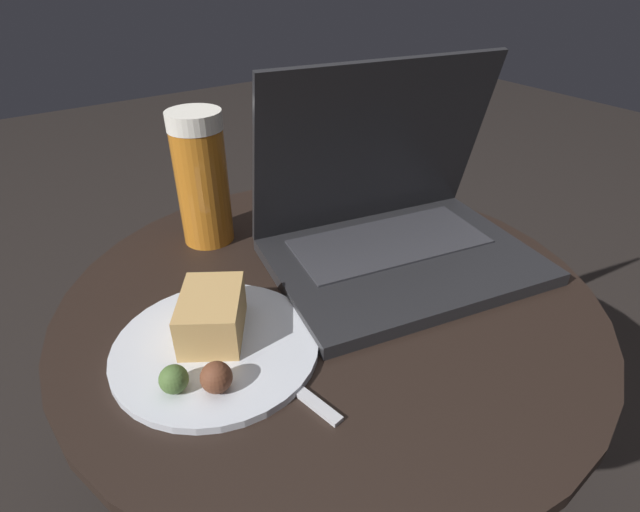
# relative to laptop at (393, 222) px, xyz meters

# --- Properties ---
(ground_plane) EXTENTS (6.00, 6.00, 0.00)m
(ground_plane) POSITION_rel_laptop_xyz_m (-0.12, -0.02, -0.55)
(ground_plane) COLOR black
(table) EXTENTS (0.68, 0.68, 0.49)m
(table) POSITION_rel_laptop_xyz_m (-0.12, -0.02, -0.20)
(table) COLOR black
(table) RESTS_ON ground_plane
(laptop) EXTENTS (0.39, 0.32, 0.26)m
(laptop) POSITION_rel_laptop_xyz_m (0.00, 0.00, 0.00)
(laptop) COLOR #232326
(laptop) RESTS_ON table
(beer_glass) EXTENTS (0.08, 0.08, 0.19)m
(beer_glass) POSITION_rel_laptop_xyz_m (-0.19, 0.19, 0.04)
(beer_glass) COLOR #C6701E
(beer_glass) RESTS_ON table
(snack_plate) EXTENTS (0.23, 0.23, 0.06)m
(snack_plate) POSITION_rel_laptop_xyz_m (-0.29, -0.04, -0.04)
(snack_plate) COLOR silver
(snack_plate) RESTS_ON table
(fork) EXTENTS (0.05, 0.18, 0.01)m
(fork) POSITION_rel_laptop_xyz_m (-0.26, -0.10, -0.05)
(fork) COLOR silver
(fork) RESTS_ON table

